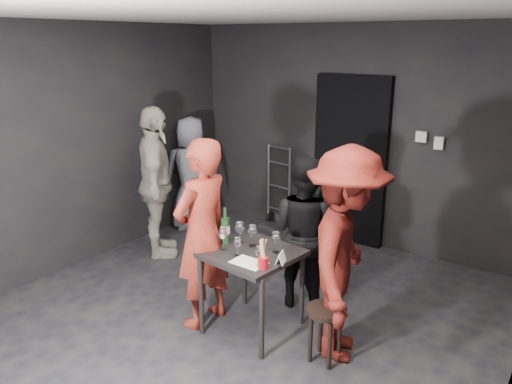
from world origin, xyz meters
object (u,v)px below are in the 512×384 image
Objects in this scene: hand_truck at (277,212)px; man_maroon at (346,238)px; stool at (326,320)px; server_red at (202,221)px; bystander_cream at (155,169)px; bystander_grey at (192,172)px; wine_bottle at (225,230)px; tasting_table at (252,262)px; woman_black at (305,232)px; breadstick_cup at (263,254)px.

man_maroon reaches higher than hand_truck.
stool is 0.24× the size of server_red.
man_maroon is at bearing -147.07° from bystander_cream.
stool is 3.33m from bystander_grey.
wine_bottle is (-1.11, -0.11, -0.14)m from man_maroon.
woman_black reaches higher than tasting_table.
stool is 0.23× the size of man_maroon.
server_red is 1.32× the size of woman_black.
server_red is 0.24m from wine_bottle.
hand_truck reaches higher than breadstick_cup.
hand_truck reaches higher than tasting_table.
hand_truck is 2.99m from breadstick_cup.
wine_bottle is (1.82, -1.56, 0.08)m from bystander_grey.
tasting_table is 0.40m from breadstick_cup.
server_red is 0.96× the size of man_maroon.
woman_black is at bearing 77.55° from tasting_table.
tasting_table is 2.86× the size of breadstick_cup.
tasting_table is at bearing 81.42° from man_maroon.
breadstick_cup reaches higher than tasting_table.
bystander_cream is (-1.86, 0.68, 0.42)m from tasting_table.
server_red is at bearing 59.10° from woman_black.
wine_bottle is at bearing 77.67° from man_maroon.
bystander_cream is at bearing 157.25° from breadstick_cup.
man_maroon is 3.27m from bystander_grey.
bystander_cream is 1.69m from wine_bottle.
stool is 1.18m from wine_bottle.
tasting_table is 0.80m from stool.
woman_black is 0.94× the size of bystander_grey.
bystander_cream is at bearing 157.15° from wine_bottle.
stool is at bearing 144.55° from man_maroon.
bystander_grey is 6.06× the size of breadstick_cup.
man_maroon is at bearing 105.43° from server_red.
man_maroon is at bearing 115.34° from bystander_grey.
server_red is 0.92× the size of bystander_cream.
stool is (1.97, -2.34, 0.15)m from hand_truck.
woman_black is 0.70× the size of bystander_cream.
bystander_grey is (-0.26, 0.91, -0.27)m from bystander_cream.
breadstick_cup is (0.57, -0.23, -0.01)m from wine_bottle.
woman_black reaches higher than stool.
server_red is (0.78, -2.45, 0.77)m from hand_truck.
stool is 1.00m from woman_black.
breadstick_cup is at bearing -160.83° from stool.
bystander_grey is 2.98m from breadstick_cup.
wine_bottle is at bearing -158.48° from bystander_cream.
server_red reaches higher than bystander_grey.
wine_bottle is (0.13, 0.17, -0.11)m from server_red.
stool is 0.68m from man_maroon.
bystander_grey is at bearing 139.32° from wine_bottle.
breadstick_cup is (2.12, -0.89, -0.20)m from bystander_cream.
woman_black is 0.79m from wine_bottle.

